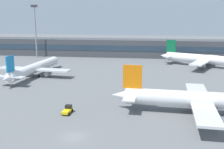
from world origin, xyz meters
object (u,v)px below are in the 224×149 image
(airplane_far, at_px, (208,60))
(airplane_near, at_px, (207,100))
(floodlight_tower_west, at_px, (35,28))
(airplane_mid, at_px, (35,68))
(baggage_tug_yellow, at_px, (68,110))

(airplane_far, bearing_deg, airplane_near, -101.69)
(airplane_far, height_order, floodlight_tower_west, floodlight_tower_west)
(airplane_far, distance_m, floodlight_tower_west, 84.49)
(airplane_mid, relative_size, airplane_far, 0.97)
(airplane_near, height_order, airplane_mid, airplane_near)
(floodlight_tower_west, bearing_deg, airplane_mid, -68.04)
(airplane_far, xyz_separation_m, floodlight_tower_west, (-82.13, 15.81, 11.96))
(airplane_mid, distance_m, floodlight_tower_west, 45.70)
(airplane_near, xyz_separation_m, airplane_mid, (-53.86, 32.07, -0.33))
(airplane_far, bearing_deg, floodlight_tower_west, 169.10)
(airplane_mid, bearing_deg, airplane_far, 20.85)
(airplane_near, bearing_deg, floodlight_tower_west, 133.97)
(airplane_mid, distance_m, airplane_far, 70.27)
(airplane_mid, height_order, baggage_tug_yellow, airplane_mid)
(airplane_near, xyz_separation_m, baggage_tug_yellow, (-31.24, -3.53, -2.48))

